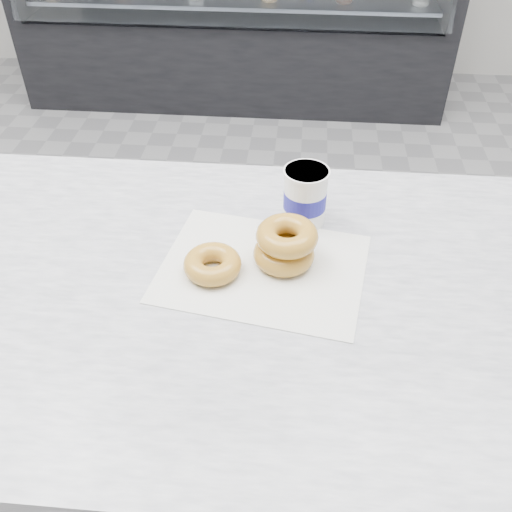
{
  "coord_description": "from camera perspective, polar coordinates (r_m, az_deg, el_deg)",
  "views": [
    {
      "loc": [
        0.41,
        -1.27,
        1.55
      ],
      "look_at": [
        0.34,
        -0.54,
        0.92
      ],
      "focal_mm": 40.0,
      "sensor_mm": 36.0,
      "label": 1
    }
  ],
  "objects": [
    {
      "name": "donut_stack",
      "position": [
        0.96,
        2.96,
        1.13
      ],
      "size": [
        0.14,
        0.14,
        0.07
      ],
      "color": "#B58831",
      "rests_on": "wax_paper"
    },
    {
      "name": "coffee_cup",
      "position": [
        1.04,
        4.93,
        5.99
      ],
      "size": [
        0.1,
        0.1,
        0.11
      ],
      "rotation": [
        0.0,
        0.0,
        0.25
      ],
      "color": "white",
      "rests_on": "counter"
    },
    {
      "name": "counter",
      "position": [
        1.35,
        -15.61,
        -16.15
      ],
      "size": [
        3.06,
        0.76,
        0.9
      ],
      "color": "#333335",
      "rests_on": "ground"
    },
    {
      "name": "ground",
      "position": [
        2.04,
        -8.45,
        -9.24
      ],
      "size": [
        5.0,
        5.0,
        0.0
      ],
      "primitive_type": "plane",
      "color": "#969698",
      "rests_on": "ground"
    },
    {
      "name": "wax_paper",
      "position": [
        0.97,
        0.68,
        -1.2
      ],
      "size": [
        0.38,
        0.31,
        0.0
      ],
      "primitive_type": "cube",
      "rotation": [
        0.0,
        0.0,
        -0.16
      ],
      "color": "silver",
      "rests_on": "counter"
    },
    {
      "name": "display_case",
      "position": [
        3.57,
        -1.98,
        23.45
      ],
      "size": [
        2.4,
        0.74,
        1.25
      ],
      "color": "black",
      "rests_on": "ground"
    },
    {
      "name": "donut_single",
      "position": [
        0.95,
        -4.38,
        -0.81
      ],
      "size": [
        0.13,
        0.13,
        0.03
      ],
      "primitive_type": "torus",
      "rotation": [
        0.0,
        0.0,
        -0.37
      ],
      "color": "#B58831",
      "rests_on": "wax_paper"
    }
  ]
}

